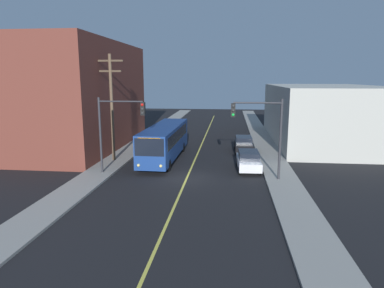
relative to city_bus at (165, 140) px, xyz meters
The scene contains 12 objects.
ground_plane 6.94m from the city_bus, 64.94° to the right, with size 120.00×120.00×0.00m, color black.
sidewalk_left 6.17m from the city_bus, 138.28° to the left, with size 2.50×90.00×0.15m, color gray.
sidewalk_right 10.97m from the city_bus, 21.32° to the left, with size 2.50×90.00×0.15m, color gray.
lane_stripe_center 9.55m from the city_bus, 72.39° to the left, with size 0.16×60.00×0.01m, color #D8CC4C.
building_left_brick 12.31m from the city_bus, 155.80° to the left, with size 10.00×20.13×11.38m.
building_right_warehouse 20.79m from the city_bus, 33.30° to the left, with size 12.00×22.53×6.72m.
city_bus is the anchor object (origin of this frame).
parked_car_white 8.34m from the city_bus, 22.03° to the right, with size 1.97×4.46×1.62m.
parked_car_black 8.69m from the city_bus, 29.23° to the left, with size 1.90×4.44×1.62m.
utility_pole_near 5.99m from the city_bus, 164.25° to the right, with size 2.40×0.28×9.57m.
traffic_signal_left_corner 6.66m from the city_bus, 114.62° to the right, with size 3.75×0.48×6.00m.
traffic_signal_right_corner 10.51m from the city_bus, 36.17° to the right, with size 3.75×0.48×6.00m.
Camera 1 is at (3.24, -25.57, 7.65)m, focal length 32.35 mm.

